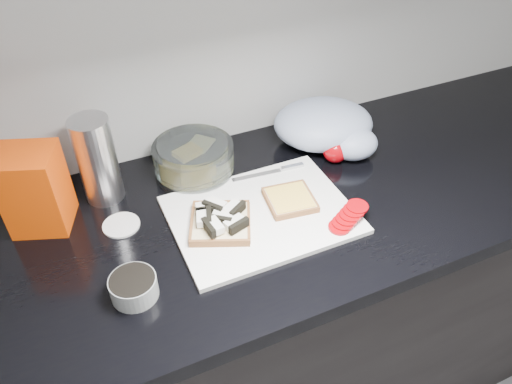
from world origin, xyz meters
TOP-DOWN VIEW (x-y plane):
  - base_cabinet at (0.00, 1.20)m, footprint 3.50×0.60m
  - countertop at (0.00, 1.20)m, footprint 3.50×0.64m
  - cutting_board at (0.05, 1.17)m, footprint 0.40×0.30m
  - bread_left at (-0.05, 1.17)m, footprint 0.17×0.17m
  - bread_right at (0.13, 1.17)m, footprint 0.12×0.12m
  - tomato_slices at (0.22, 1.06)m, footprint 0.12×0.09m
  - knife at (0.15, 1.29)m, footprint 0.19×0.03m
  - seed_tub at (-0.26, 1.06)m, footprint 0.09×0.09m
  - tub_lid at (-0.24, 1.27)m, footprint 0.11×0.11m
  - glass_bowl at (-0.03, 1.38)m, footprint 0.20×0.20m
  - bread_bag at (-0.39, 1.35)m, footprint 0.15×0.14m
  - steel_canister at (-0.25, 1.38)m, footprint 0.09×0.09m
  - grocery_bag at (0.33, 1.36)m, footprint 0.32×0.30m
  - whole_tomatoes at (0.31, 1.28)m, footprint 0.06×0.06m

SIDE VIEW (x-z plane):
  - base_cabinet at x=0.00m, z-range 0.00..0.86m
  - countertop at x=0.00m, z-range 0.86..0.90m
  - tub_lid at x=-0.24m, z-range 0.90..0.91m
  - cutting_board at x=0.05m, z-range 0.90..0.91m
  - knife at x=0.15m, z-range 0.91..0.92m
  - bread_right at x=0.13m, z-range 0.91..0.93m
  - tomato_slices at x=0.22m, z-range 0.91..0.94m
  - bread_left at x=-0.05m, z-range 0.90..0.95m
  - seed_tub at x=-0.26m, z-range 0.90..0.95m
  - whole_tomatoes at x=0.31m, z-range 0.90..0.96m
  - glass_bowl at x=-0.03m, z-range 0.90..0.98m
  - grocery_bag at x=0.33m, z-range 0.90..1.01m
  - bread_bag at x=-0.39m, z-range 0.90..1.09m
  - steel_canister at x=-0.25m, z-range 0.90..1.11m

